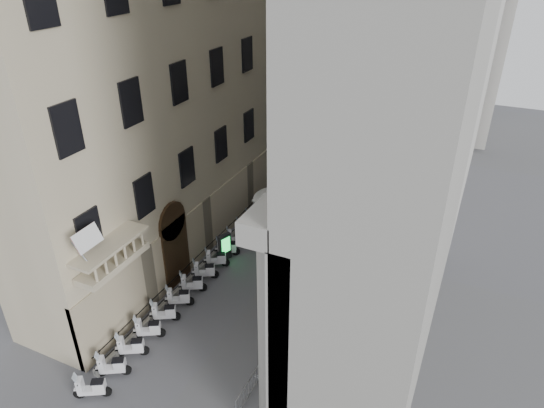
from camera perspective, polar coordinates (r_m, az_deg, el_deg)
The scene contains 32 objects.
iron_fence at distance 35.00m, azimuth -4.52°, elevation -3.86°, with size 0.30×28.00×1.40m, color black, non-canonical shape.
blue_awning at distance 38.98m, azimuth 12.25°, elevation -0.83°, with size 1.60×3.00×3.00m, color navy, non-canonical shape.
flag at distance 26.84m, azimuth -17.99°, elevation -17.55°, with size 1.00×1.40×8.20m, color #9E0C11, non-canonical shape.
scooter_0 at distance 25.77m, azimuth -20.19°, elevation -20.49°, with size 0.56×1.40×1.50m, color white, non-canonical shape.
scooter_1 at distance 26.38m, azimuth -18.03°, elevation -18.57°, with size 0.56×1.40×1.50m, color white, non-canonical shape.
scooter_2 at distance 27.05m, azimuth -16.02°, elevation -16.72°, with size 0.56×1.40×1.50m, color white, non-canonical shape.
scooter_3 at distance 27.78m, azimuth -14.14°, elevation -14.95°, with size 0.56×1.40×1.50m, color white, non-canonical shape.
scooter_4 at distance 28.57m, azimuth -12.40°, elevation -13.26°, with size 0.56×1.40×1.50m, color white, non-canonical shape.
scooter_5 at distance 29.39m, azimuth -10.77°, elevation -11.65°, with size 0.56×1.40×1.50m, color white, non-canonical shape.
scooter_6 at distance 30.27m, azimuth -9.25°, elevation -10.12°, with size 0.56×1.40×1.50m, color white, non-canonical shape.
scooter_7 at distance 31.18m, azimuth -7.83°, elevation -8.67°, with size 0.56×1.40×1.50m, color white, non-canonical shape.
scooter_8 at distance 32.13m, azimuth -6.50°, elevation -7.31°, with size 0.56×1.40×1.50m, color white, non-canonical shape.
scooter_9 at distance 33.11m, azimuth -5.26°, elevation -6.01°, with size 0.56×1.40×1.50m, color white, non-canonical shape.
scooter_10 at distance 34.12m, azimuth -4.10°, elevation -4.80°, with size 0.56×1.40×1.50m, color white, non-canonical shape.
scooter_11 at distance 35.16m, azimuth -3.01°, elevation -3.65°, with size 0.56×1.40×1.50m, color white, non-canonical shape.
scooter_12 at distance 36.22m, azimuth -1.98°, elevation -2.56°, with size 0.56×1.40×1.50m, color white, non-canonical shape.
scooter_13 at distance 37.31m, azimuth -1.01°, elevation -1.54°, with size 0.56×1.40×1.50m, color white, non-canonical shape.
scooter_14 at distance 38.42m, azimuth -0.10°, elevation -0.58°, with size 0.56×1.40×1.50m, color white, non-canonical shape.
barrier_0 at distance 24.37m, azimuth -2.76°, elevation -21.78°, with size 0.60×2.40×1.10m, color #ACAFB4, non-canonical shape.
barrier_1 at distance 25.85m, azimuth -0.11°, elevation -17.91°, with size 0.60×2.40×1.10m, color #ACAFB4, non-canonical shape.
barrier_2 at distance 27.48m, azimuth 2.15°, elevation -14.46°, with size 0.60×2.40×1.10m, color #ACAFB4, non-canonical shape.
barrier_3 at distance 29.23m, azimuth 4.08°, elevation -11.38°, with size 0.60×2.40×1.10m, color #ACAFB4, non-canonical shape.
barrier_4 at distance 31.09m, azimuth 5.76°, elevation -8.66°, with size 0.60×2.40×1.10m, color #ACAFB4, non-canonical shape.
barrier_5 at distance 33.03m, azimuth 7.22°, elevation -6.24°, with size 0.60×2.40×1.10m, color #ACAFB4, non-canonical shape.
barrier_6 at distance 35.04m, azimuth 8.51°, elevation -4.09°, with size 0.60×2.40×1.10m, color #ACAFB4, non-canonical shape.
barrier_7 at distance 37.11m, azimuth 9.65°, elevation -2.17°, with size 0.60×2.40×1.10m, color #ACAFB4, non-canonical shape.
security_tent at distance 35.30m, azimuth 0.86°, elevation 1.62°, with size 4.00×4.00×3.25m.
street_lamp at distance 35.87m, azimuth 2.23°, elevation 6.66°, with size 2.82×0.98×8.89m.
info_kiosk at distance 32.21m, azimuth -5.58°, elevation -5.05°, with size 0.57×0.94×1.92m.
pedestrian_a at distance 39.07m, azimuth 7.89°, elevation 1.06°, with size 0.61×0.40×1.68m, color black.
pedestrian_b at distance 43.58m, azimuth 11.97°, elevation 3.76°, with size 0.84×0.65×1.73m, color black.
pedestrian_c at distance 48.02m, azimuth 11.62°, elevation 6.26°, with size 0.91×0.59×1.85m, color black.
Camera 1 is at (10.48, -7.57, 18.79)m, focal length 32.00 mm.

